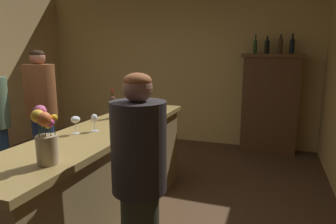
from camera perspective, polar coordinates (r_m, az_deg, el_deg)
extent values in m
plane|color=#4B331F|center=(3.35, -17.76, -19.04)|extent=(8.14, 8.14, 0.00)
cube|color=tan|center=(5.76, 1.01, 9.08)|extent=(5.33, 0.12, 2.90)
cube|color=olive|center=(2.94, -11.71, -12.88)|extent=(0.57, 2.58, 0.94)
cube|color=olive|center=(2.78, -12.11, -3.49)|extent=(0.64, 2.69, 0.05)
cube|color=#52351E|center=(5.25, 18.90, 1.45)|extent=(0.88, 0.31, 1.66)
cube|color=#55381B|center=(5.18, 19.46, 10.18)|extent=(0.96, 0.37, 0.06)
cylinder|color=#492B20|center=(3.16, -10.54, 0.64)|extent=(0.07, 0.07, 0.20)
sphere|color=#492B20|center=(3.14, -10.61, 2.42)|extent=(0.07, 0.07, 0.07)
cylinder|color=#492B20|center=(3.14, -10.64, 3.17)|extent=(0.02, 0.02, 0.08)
cylinder|color=#A9151A|center=(3.13, -10.67, 4.06)|extent=(0.03, 0.03, 0.02)
cylinder|color=#1F371D|center=(3.34, -7.04, 1.60)|extent=(0.08, 0.08, 0.23)
sphere|color=#1F371D|center=(3.32, -7.09, 3.58)|extent=(0.08, 0.08, 0.08)
cylinder|color=#1F371D|center=(3.32, -7.10, 4.30)|extent=(0.03, 0.03, 0.08)
cylinder|color=#A8191E|center=(3.31, -7.13, 5.16)|extent=(0.03, 0.03, 0.02)
cylinder|color=black|center=(2.96, -6.32, -0.10)|extent=(0.07, 0.07, 0.18)
sphere|color=black|center=(2.95, -6.36, 1.64)|extent=(0.07, 0.07, 0.07)
cylinder|color=black|center=(2.94, -6.38, 2.40)|extent=(0.02, 0.02, 0.08)
cylinder|color=black|center=(2.93, -6.40, 3.32)|extent=(0.03, 0.03, 0.02)
cylinder|color=white|center=(2.63, -17.19, -3.95)|extent=(0.06, 0.06, 0.00)
cylinder|color=white|center=(2.62, -17.25, -2.96)|extent=(0.01, 0.01, 0.09)
ellipsoid|color=white|center=(2.60, -17.34, -1.38)|extent=(0.08, 0.08, 0.06)
cylinder|color=white|center=(3.71, -5.43, 0.80)|extent=(0.06, 0.06, 0.00)
cylinder|color=white|center=(3.71, -5.45, 1.41)|extent=(0.01, 0.01, 0.08)
ellipsoid|color=white|center=(3.70, -5.47, 2.54)|extent=(0.07, 0.07, 0.07)
ellipsoid|color=maroon|center=(3.70, -5.46, 2.23)|extent=(0.06, 0.06, 0.03)
cylinder|color=white|center=(2.68, -13.84, -3.52)|extent=(0.07, 0.07, 0.00)
cylinder|color=white|center=(2.67, -13.87, -2.76)|extent=(0.01, 0.01, 0.07)
ellipsoid|color=white|center=(2.65, -13.95, -1.21)|extent=(0.06, 0.06, 0.08)
cylinder|color=tan|center=(1.96, -22.13, -6.73)|extent=(0.13, 0.13, 0.18)
cylinder|color=#38602D|center=(1.92, -21.52, -4.13)|extent=(0.01, 0.01, 0.15)
sphere|color=#D1437D|center=(1.91, -21.68, -1.92)|extent=(0.05, 0.05, 0.05)
cylinder|color=#38602D|center=(1.94, -20.87, -3.60)|extent=(0.01, 0.01, 0.17)
sphere|color=yellow|center=(1.92, -21.05, -1.08)|extent=(0.05, 0.05, 0.05)
cylinder|color=#38602D|center=(1.97, -21.97, -3.89)|extent=(0.01, 0.01, 0.15)
sphere|color=gold|center=(1.95, -22.13, -1.81)|extent=(0.08, 0.08, 0.08)
cylinder|color=#38602D|center=(1.97, -23.09, -2.97)|extent=(0.01, 0.01, 0.22)
sphere|color=#D1528C|center=(1.95, -23.33, 0.10)|extent=(0.08, 0.08, 0.08)
cylinder|color=#38602D|center=(1.96, -23.53, -3.53)|extent=(0.01, 0.01, 0.19)
sphere|color=#C4508A|center=(1.94, -23.74, -0.87)|extent=(0.07, 0.07, 0.07)
cylinder|color=#38602D|center=(1.92, -23.52, -3.61)|extent=(0.01, 0.01, 0.20)
sphere|color=gold|center=(1.90, -23.75, -0.72)|extent=(0.08, 0.08, 0.08)
cylinder|color=#38602D|center=(1.90, -22.48, -3.89)|extent=(0.01, 0.01, 0.18)
sphere|color=orange|center=(1.88, -22.68, -1.22)|extent=(0.08, 0.08, 0.08)
cylinder|color=white|center=(3.49, -3.04, 0.22)|extent=(0.19, 0.19, 0.01)
cylinder|color=#1C3E1A|center=(5.19, 16.38, 11.78)|extent=(0.06, 0.06, 0.20)
sphere|color=#1C3E1A|center=(5.19, 16.45, 12.87)|extent=(0.06, 0.06, 0.06)
cylinder|color=#1C3E1A|center=(5.20, 16.47, 13.37)|extent=(0.02, 0.02, 0.09)
cylinder|color=black|center=(5.20, 16.51, 13.95)|extent=(0.02, 0.02, 0.02)
cylinder|color=black|center=(5.18, 18.44, 11.59)|extent=(0.08, 0.08, 0.18)
sphere|color=black|center=(5.19, 18.50, 12.61)|extent=(0.08, 0.08, 0.08)
cylinder|color=black|center=(5.19, 18.53, 13.13)|extent=(0.03, 0.03, 0.09)
cylinder|color=gold|center=(5.19, 18.57, 13.74)|extent=(0.03, 0.03, 0.02)
cylinder|color=#412D1D|center=(5.18, 20.73, 11.60)|extent=(0.08, 0.08, 0.21)
sphere|color=#412D1D|center=(5.19, 20.81, 12.77)|extent=(0.08, 0.08, 0.08)
cylinder|color=#412D1D|center=(5.19, 20.83, 13.16)|extent=(0.03, 0.03, 0.07)
cylinder|color=black|center=(5.19, 20.87, 13.65)|extent=(0.03, 0.03, 0.02)
cylinder|color=black|center=(5.19, 22.68, 11.41)|extent=(0.07, 0.07, 0.20)
sphere|color=black|center=(5.19, 22.77, 12.52)|extent=(0.07, 0.07, 0.07)
cylinder|color=black|center=(5.19, 22.81, 13.03)|extent=(0.03, 0.03, 0.09)
cylinder|color=black|center=(5.20, 22.85, 13.63)|extent=(0.03, 0.03, 0.02)
cylinder|color=#19264B|center=(4.32, -22.54, -6.28)|extent=(0.28, 0.28, 0.85)
cylinder|color=brown|center=(4.17, -23.31, 3.77)|extent=(0.39, 0.39, 0.67)
sphere|color=#9C5F4C|center=(4.14, -23.76, 9.54)|extent=(0.19, 0.19, 0.19)
ellipsoid|color=black|center=(4.14, -23.80, 10.12)|extent=(0.18, 0.18, 0.10)
cylinder|color=navy|center=(4.12, -29.52, -8.06)|extent=(0.23, 0.23, 0.80)
cylinder|color=#292426|center=(1.93, -5.64, -6.70)|extent=(0.36, 0.36, 0.59)
sphere|color=#8B5F4E|center=(1.85, -5.86, 4.62)|extent=(0.19, 0.19, 0.19)
ellipsoid|color=brown|center=(1.84, -5.89, 5.92)|extent=(0.18, 0.18, 0.10)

